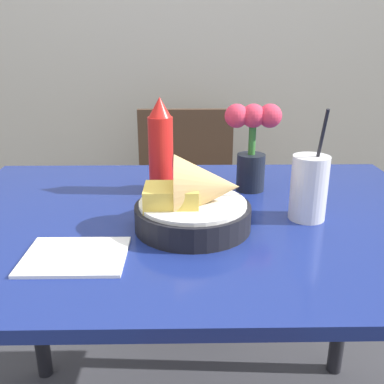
{
  "coord_description": "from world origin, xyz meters",
  "views": [
    {
      "loc": [
        -0.02,
        -0.87,
        1.1
      ],
      "look_at": [
        -0.0,
        -0.02,
        0.8
      ],
      "focal_mm": 40.0,
      "sensor_mm": 36.0,
      "label": 1
    }
  ],
  "objects_px": {
    "flower_vase": "(252,141)",
    "chair_far_window": "(186,194)",
    "ketchup_bottle": "(161,147)",
    "food_basket": "(196,203)",
    "drink_cup": "(309,190)"
  },
  "relations": [
    {
      "from": "flower_vase",
      "to": "chair_far_window",
      "type": "bearing_deg",
      "value": 104.08
    },
    {
      "from": "chair_far_window",
      "to": "ketchup_bottle",
      "type": "bearing_deg",
      "value": -95.46
    },
    {
      "from": "food_basket",
      "to": "flower_vase",
      "type": "relative_size",
      "value": 1.08
    },
    {
      "from": "food_basket",
      "to": "drink_cup",
      "type": "relative_size",
      "value": 0.98
    },
    {
      "from": "chair_far_window",
      "to": "drink_cup",
      "type": "height_order",
      "value": "drink_cup"
    },
    {
      "from": "chair_far_window",
      "to": "ketchup_bottle",
      "type": "height_order",
      "value": "ketchup_bottle"
    },
    {
      "from": "ketchup_bottle",
      "to": "drink_cup",
      "type": "bearing_deg",
      "value": -29.52
    },
    {
      "from": "drink_cup",
      "to": "flower_vase",
      "type": "xyz_separation_m",
      "value": [
        -0.09,
        0.19,
        0.06
      ]
    },
    {
      "from": "food_basket",
      "to": "drink_cup",
      "type": "bearing_deg",
      "value": 10.8
    },
    {
      "from": "chair_far_window",
      "to": "ketchup_bottle",
      "type": "relative_size",
      "value": 3.53
    },
    {
      "from": "chair_far_window",
      "to": "flower_vase",
      "type": "xyz_separation_m",
      "value": [
        0.16,
        -0.65,
        0.37
      ]
    },
    {
      "from": "food_basket",
      "to": "flower_vase",
      "type": "distance_m",
      "value": 0.29
    },
    {
      "from": "flower_vase",
      "to": "drink_cup",
      "type": "bearing_deg",
      "value": -63.54
    },
    {
      "from": "chair_far_window",
      "to": "drink_cup",
      "type": "bearing_deg",
      "value": -72.95
    },
    {
      "from": "ketchup_bottle",
      "to": "flower_vase",
      "type": "bearing_deg",
      "value": 2.13
    }
  ]
}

